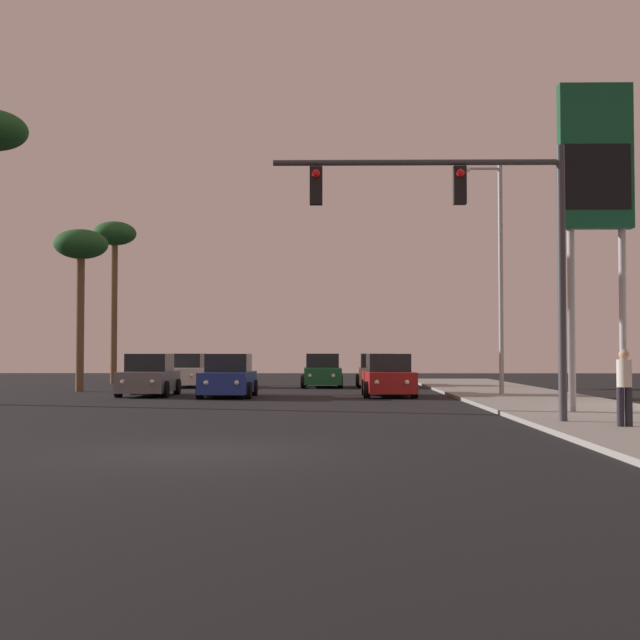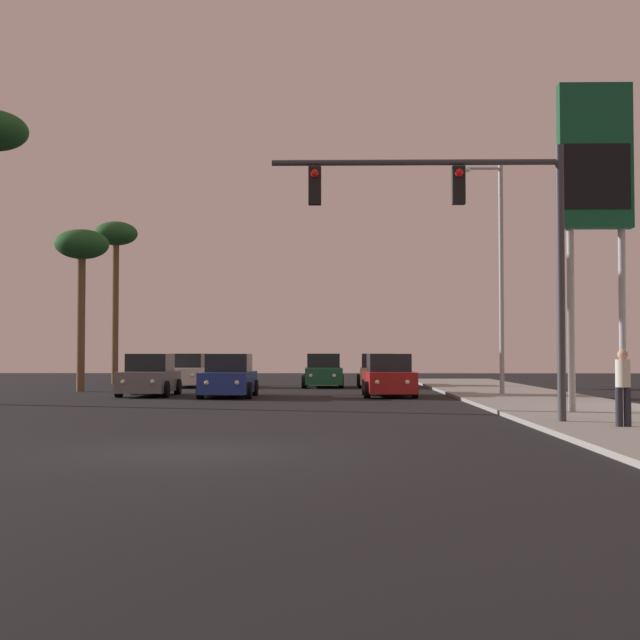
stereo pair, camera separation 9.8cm
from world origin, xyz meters
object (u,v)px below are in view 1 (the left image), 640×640
(gas_station_sign, at_px, (596,174))
(car_green, at_px, (322,372))
(traffic_light_mast, at_px, (479,226))
(street_lamp, at_px, (497,266))
(car_blue, at_px, (228,377))
(pedestrian_on_sidewalk, at_px, (624,384))
(palm_tree_far, at_px, (115,243))
(car_red, at_px, (388,377))
(palm_tree_mid, at_px, (81,252))
(car_tan, at_px, (377,372))
(car_grey, at_px, (149,377))
(car_white, at_px, (187,372))

(gas_station_sign, bearing_deg, car_green, 111.06)
(traffic_light_mast, xyz_separation_m, street_lamp, (3.00, 13.93, 0.41))
(car_blue, relative_size, street_lamp, 0.48)
(car_green, relative_size, pedestrian_on_sidewalk, 2.60)
(car_blue, xyz_separation_m, palm_tree_far, (-8.18, 14.95, 7.12))
(car_red, distance_m, pedestrian_on_sidewalk, 16.21)
(gas_station_sign, bearing_deg, palm_tree_mid, 140.91)
(pedestrian_on_sidewalk, bearing_deg, car_tan, 99.32)
(car_grey, height_order, traffic_light_mast, traffic_light_mast)
(car_red, distance_m, car_grey, 9.53)
(car_white, relative_size, palm_tree_mid, 0.60)
(car_red, relative_size, pedestrian_on_sidewalk, 2.60)
(car_red, relative_size, palm_tree_mid, 0.60)
(street_lamp, bearing_deg, car_red, 176.59)
(car_green, relative_size, street_lamp, 0.48)
(car_white, xyz_separation_m, street_lamp, (13.78, -9.84, 4.36))
(palm_tree_far, bearing_deg, pedestrian_on_sidewalk, -58.21)
(street_lamp, height_order, pedestrian_on_sidewalk, street_lamp)
(car_tan, xyz_separation_m, car_red, (-0.01, -9.60, 0.00))
(car_grey, bearing_deg, palm_tree_far, -70.75)
(pedestrian_on_sidewalk, xyz_separation_m, palm_tree_far, (-18.58, 29.98, 6.85))
(street_lamp, bearing_deg, car_green, 125.71)
(street_lamp, bearing_deg, pedestrian_on_sidewalk, -90.40)
(car_tan, bearing_deg, palm_tree_far, -17.15)
(traffic_light_mast, bearing_deg, car_grey, 126.61)
(car_red, relative_size, street_lamp, 0.48)
(car_blue, relative_size, pedestrian_on_sidewalk, 2.59)
(car_tan, relative_size, palm_tree_mid, 0.60)
(car_tan, height_order, palm_tree_mid, palm_tree_mid)
(traffic_light_mast, height_order, palm_tree_far, palm_tree_far)
(car_grey, xyz_separation_m, street_lamp, (13.79, -0.59, 4.36))
(car_green, bearing_deg, car_grey, 51.45)
(car_tan, distance_m, pedestrian_on_sidewalk, 25.61)
(street_lamp, relative_size, gas_station_sign, 1.00)
(pedestrian_on_sidewalk, bearing_deg, car_red, 104.86)
(car_tan, xyz_separation_m, car_grey, (-9.54, -9.26, 0.00))
(car_blue, bearing_deg, car_green, -108.38)
(traffic_light_mast, height_order, palm_tree_mid, palm_tree_mid)
(palm_tree_mid, bearing_deg, palm_tree_far, 95.53)
(car_green, height_order, gas_station_sign, gas_station_sign)
(car_tan, height_order, car_blue, same)
(street_lamp, bearing_deg, car_blue, -177.90)
(car_grey, distance_m, traffic_light_mast, 18.52)
(traffic_light_mast, height_order, street_lamp, street_lamp)
(palm_tree_far, bearing_deg, car_grey, -70.69)
(car_tan, xyz_separation_m, car_blue, (-6.25, -10.24, 0.00))
(car_white, relative_size, pedestrian_on_sidewalk, 2.60)
(gas_station_sign, distance_m, palm_tree_far, 31.74)
(traffic_light_mast, bearing_deg, car_green, 99.59)
(car_red, xyz_separation_m, traffic_light_mast, (1.27, -14.19, 3.94))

